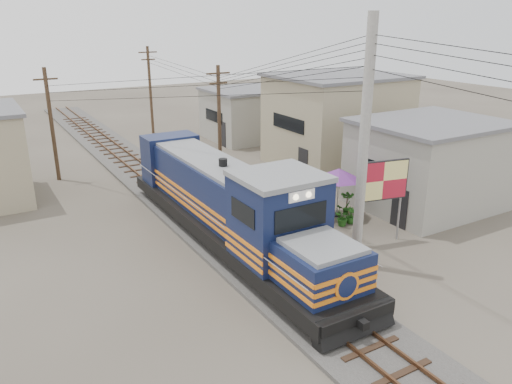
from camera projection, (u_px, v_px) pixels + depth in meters
ground at (278, 281)px, 19.56m from camera, size 120.00×120.00×0.00m
ballast at (180, 202)px, 27.67m from camera, size 3.60×70.00×0.16m
track at (180, 199)px, 27.61m from camera, size 1.15×70.00×0.12m
locomotive at (230, 206)px, 22.19m from camera, size 3.16×17.21×4.27m
utility_pole_main at (364, 149)px, 19.18m from camera, size 0.40×0.40×10.00m
wooden_pole_mid at (219, 118)px, 31.89m from camera, size 1.60×0.24×7.00m
wooden_pole_far at (150, 89)px, 43.33m from camera, size 1.60×0.24×7.50m
wooden_pole_left at (51, 123)px, 30.59m from camera, size 1.60×0.24×7.00m
power_lines at (182, 66)px, 23.91m from camera, size 9.65×19.00×3.30m
shophouse_front at (428, 164)px, 26.74m from camera, size 7.35×6.30×4.70m
shophouse_mid at (337, 120)px, 34.29m from camera, size 8.40×7.35×6.20m
shophouse_back at (246, 114)px, 42.03m from camera, size 6.30×6.30×4.20m
billboard at (382, 183)px, 22.02m from camera, size 2.48×0.64×3.88m
market_umbrella at (339, 174)px, 25.25m from camera, size 2.59×2.59×2.57m
vendor at (328, 205)px, 25.23m from camera, size 0.70×0.59×1.63m
plant_nursery at (328, 215)px, 25.04m from camera, size 3.15×3.02×1.00m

